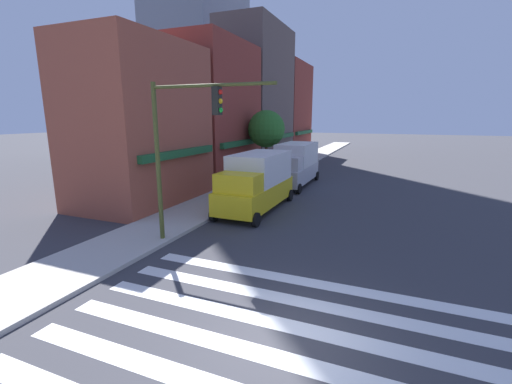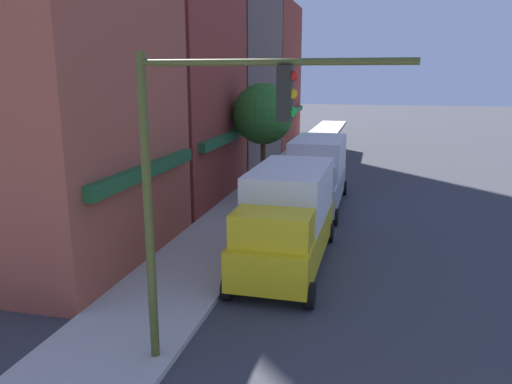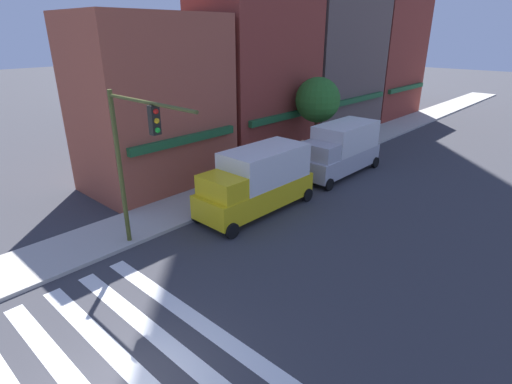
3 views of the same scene
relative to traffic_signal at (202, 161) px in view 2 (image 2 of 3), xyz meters
The scene contains 6 objects.
storefront_row 20.94m from the traffic_signal, 17.36° to the left, with size 35.38×5.30×13.80m.
traffic_signal is the anchor object (origin of this frame).
box_truck_yellow 6.56m from the traffic_signal, ahead, with size 6.22×2.42×3.04m.
box_truck_silver 13.67m from the traffic_signal, ahead, with size 6.21×2.42×3.04m.
pedestrian_grey_coat 13.01m from the traffic_signal, ahead, with size 0.32×0.32×1.77m.
street_tree 15.03m from the traffic_signal, ahead, with size 2.91×2.91×5.31m.
Camera 2 is at (-4.38, 2.18, 5.81)m, focal length 35.00 mm.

